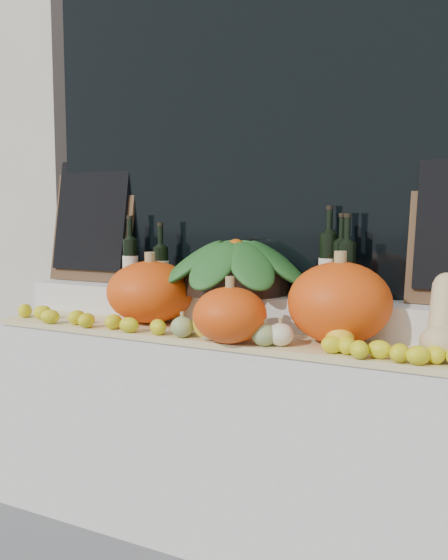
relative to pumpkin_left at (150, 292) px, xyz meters
The scene contains 17 objects.
storefront_facade 1.47m from the pumpkin_left, 62.63° to the left, with size 7.00×0.94×4.50m.
display_sill 0.72m from the pumpkin_left, ahead, with size 2.30×0.55×0.88m, color silver.
rear_tier 0.44m from the pumpkin_left, 25.38° to the left, with size 2.30×0.25×0.16m, color silver.
straw_bedding 0.43m from the pumpkin_left, 12.85° to the right, with size 2.10×0.32×0.03m, color tan.
pumpkin_left is the anchor object (origin of this frame).
pumpkin_right 0.87m from the pumpkin_left, ahead, with size 0.39×0.39×0.31m, color #EF4E0C.
pumpkin_center 0.55m from the pumpkin_left, 22.60° to the right, with size 0.28×0.28×0.21m, color #EF4E0C.
butternut_squash 1.26m from the pumpkin_left, ahead, with size 0.13×0.20×0.29m.
decorative_gourds 0.60m from the pumpkin_left, 18.53° to the right, with size 0.72×0.17×0.16m.
lemon_heap 0.45m from the pumpkin_left, 26.99° to the right, with size 2.20×0.16×0.06m, color yellow, non-canonical shape.
produce_bowl 0.40m from the pumpkin_left, 26.76° to the left, with size 0.71×0.71×0.25m.
wine_bottle_far_left 0.32m from the pumpkin_left, 143.24° to the left, with size 0.08×0.08×0.34m.
wine_bottle_near_left 0.21m from the pumpkin_left, 108.95° to the left, with size 0.08×0.08×0.31m.
wine_bottle_tall 0.79m from the pumpkin_left, 15.58° to the left, with size 0.08×0.08×0.38m.
wine_bottle_near_right 0.84m from the pumpkin_left, 12.48° to the left, with size 0.08×0.08×0.35m.
wine_bottle_far_right 0.87m from the pumpkin_left, ahead, with size 0.08×0.08×0.35m.
chalkboard_left 0.67m from the pumpkin_left, 154.81° to the left, with size 0.50×0.13×0.61m.
Camera 1 is at (1.19, -0.77, 1.40)m, focal length 40.00 mm.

